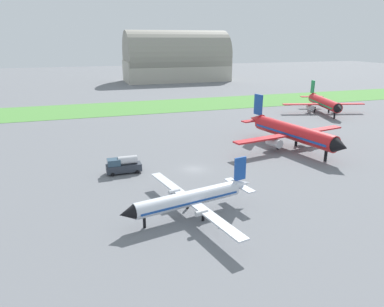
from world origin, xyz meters
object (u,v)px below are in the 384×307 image
object	(u,v)px
fuel_truck_near_gate	(123,165)
airplane_parked_jet_far	(324,103)
airplane_foreground_turboprop	(191,198)
airplane_midfield_jet	(291,132)

from	to	relation	value
fuel_truck_near_gate	airplane_parked_jet_far	bearing A→B (deg)	-153.79
airplane_foreground_turboprop	airplane_parked_jet_far	xyz separation A→B (m)	(66.48, 57.84, 0.88)
airplane_midfield_jet	fuel_truck_near_gate	xyz separation A→B (m)	(-38.98, -4.17, -2.38)
airplane_midfield_jet	fuel_truck_near_gate	distance (m)	39.28
airplane_midfield_jet	fuel_truck_near_gate	bearing A→B (deg)	-94.62
airplane_midfield_jet	airplane_foreground_turboprop	xyz separation A→B (m)	(-32.10, -24.44, -1.25)
airplane_midfield_jet	fuel_truck_near_gate	size ratio (longest dim) A/B	4.73
airplane_foreground_turboprop	airplane_parked_jet_far	world-z (taller)	airplane_parked_jet_far
airplane_foreground_turboprop	airplane_midfield_jet	bearing A→B (deg)	-154.36
airplane_midfield_jet	airplane_parked_jet_far	xyz separation A→B (m)	(34.38, 33.40, -0.37)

